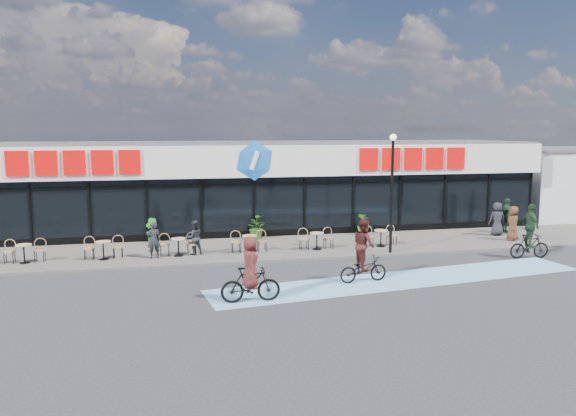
% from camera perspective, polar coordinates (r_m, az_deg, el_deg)
% --- Properties ---
extents(ground, '(120.00, 120.00, 0.00)m').
position_cam_1_polar(ground, '(20.54, -0.43, -6.83)').
color(ground, '#28282B').
rests_on(ground, ground).
extents(sidewalk, '(44.00, 5.00, 0.10)m').
position_cam_1_polar(sidewalk, '(24.83, -2.57, -4.12)').
color(sidewalk, '#5D5752').
rests_on(sidewalk, ground).
extents(bike_lane, '(14.17, 4.13, 0.01)m').
position_cam_1_polar(bike_lane, '(20.36, 11.64, -7.12)').
color(bike_lane, '#6AA1C8').
rests_on(bike_lane, ground).
extents(building, '(30.60, 6.57, 4.75)m').
position_cam_1_polar(building, '(29.79, -4.37, 2.35)').
color(building, black).
rests_on(building, ground).
extents(neighbour_building, '(9.20, 7.20, 4.11)m').
position_cam_1_polar(neighbour_building, '(39.25, 26.56, 2.49)').
color(neighbour_building, silver).
rests_on(neighbour_building, ground).
extents(lamp_post, '(0.28, 0.28, 4.97)m').
position_cam_1_polar(lamp_post, '(23.68, 10.52, 2.56)').
color(lamp_post, black).
rests_on(lamp_post, sidewalk).
extents(bistro_set_1, '(1.54, 0.62, 0.90)m').
position_cam_1_polar(bistro_set_1, '(24.17, -25.19, -3.99)').
color(bistro_set_1, tan).
rests_on(bistro_set_1, sidewalk).
extents(bistro_set_2, '(1.54, 0.62, 0.90)m').
position_cam_1_polar(bistro_set_2, '(23.68, -18.23, -3.86)').
color(bistro_set_2, tan).
rests_on(bistro_set_2, sidewalk).
extents(bistro_set_3, '(1.54, 0.62, 0.90)m').
position_cam_1_polar(bistro_set_3, '(23.55, -11.09, -3.67)').
color(bistro_set_3, tan).
rests_on(bistro_set_3, sidewalk).
extents(bistro_set_4, '(1.54, 0.62, 0.90)m').
position_cam_1_polar(bistro_set_4, '(23.78, -3.98, -3.42)').
color(bistro_set_4, tan).
rests_on(bistro_set_4, sidewalk).
extents(bistro_set_5, '(1.54, 0.62, 0.90)m').
position_cam_1_polar(bistro_set_5, '(24.37, 2.89, -3.14)').
color(bistro_set_5, tan).
rests_on(bistro_set_5, sidewalk).
extents(bistro_set_6, '(1.54, 0.62, 0.90)m').
position_cam_1_polar(bistro_set_6, '(25.29, 9.34, -2.82)').
color(bistro_set_6, tan).
rests_on(bistro_set_6, sidewalk).
extents(potted_plant_left, '(0.75, 0.78, 1.11)m').
position_cam_1_polar(potted_plant_left, '(26.59, -13.73, -2.20)').
color(potted_plant_left, '#1C651D').
rests_on(potted_plant_left, sidewalk).
extents(potted_plant_mid, '(1.16, 1.23, 1.09)m').
position_cam_1_polar(potted_plant_mid, '(26.62, -3.36, -1.99)').
color(potted_plant_mid, '#275317').
rests_on(potted_plant_mid, sidewalk).
extents(potted_plant_right, '(0.81, 0.81, 1.03)m').
position_cam_1_polar(potted_plant_right, '(27.97, 7.64, -1.62)').
color(potted_plant_right, '#306C1E').
rests_on(potted_plant_right, sidewalk).
extents(patron_left, '(0.59, 0.44, 1.48)m').
position_cam_1_polar(patron_left, '(23.21, -13.49, -3.19)').
color(patron_left, black).
rests_on(patron_left, sidewalk).
extents(patron_right, '(0.82, 0.71, 1.44)m').
position_cam_1_polar(patron_right, '(23.55, -9.52, -2.97)').
color(patron_right, black).
rests_on(patron_right, sidewalk).
extents(pedestrian_a, '(0.76, 0.92, 1.61)m').
position_cam_1_polar(pedestrian_a, '(28.24, 21.89, -1.44)').
color(pedestrian_a, '#4B2C1A').
rests_on(pedestrian_a, sidewalk).
extents(pedestrian_b, '(0.57, 1.08, 1.75)m').
position_cam_1_polar(pedestrian_b, '(30.12, 21.32, -0.73)').
color(pedestrian_b, '#1C3322').
rests_on(pedestrian_b, sidewalk).
extents(pedestrian_c, '(0.83, 0.57, 1.63)m').
position_cam_1_polar(pedestrian_c, '(29.22, 20.48, -1.05)').
color(pedestrian_c, black).
rests_on(pedestrian_c, sidewalk).
extents(cyclist_a, '(1.80, 0.93, 2.22)m').
position_cam_1_polar(cyclist_a, '(19.60, 7.67, -4.89)').
color(cyclist_a, black).
rests_on(cyclist_a, ground).
extents(cyclist_b, '(1.72, 1.10, 2.26)m').
position_cam_1_polar(cyclist_b, '(24.98, 23.37, -2.61)').
color(cyclist_b, black).
rests_on(cyclist_b, ground).
extents(cyclist_c, '(1.84, 0.79, 2.05)m').
position_cam_1_polar(cyclist_c, '(17.26, -3.84, -6.93)').
color(cyclist_c, black).
rests_on(cyclist_c, ground).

